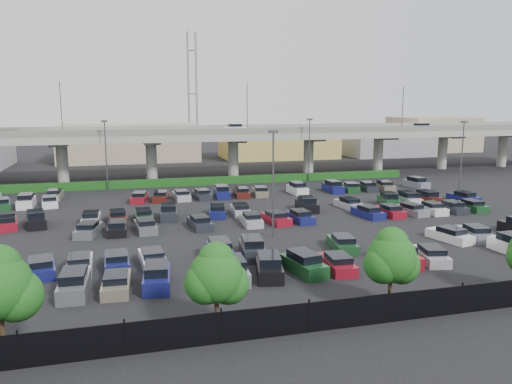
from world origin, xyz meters
TOP-DOWN VIEW (x-y plane):
  - ground at (0.00, 0.00)m, footprint 280.00×280.00m
  - overpass at (-0.22, 32.01)m, footprint 150.00×13.00m
  - hedge at (0.00, 25.00)m, footprint 66.00×1.60m
  - fence at (-0.05, -28.00)m, footprint 70.00×0.10m
  - tree_row at (0.70, -26.53)m, footprint 65.07×3.66m
  - parked_cars at (-0.12, -3.42)m, footprint 62.94×41.65m
  - light_poles at (-4.13, 2.00)m, footprint 66.90×48.38m
  - distant_buildings at (12.38, 61.81)m, footprint 138.00×24.00m
  - comm_tower at (4.00, 74.00)m, footprint 2.40×2.40m

SIDE VIEW (x-z plane):
  - ground at x=0.00m, z-range 0.00..0.00m
  - hedge at x=0.00m, z-range 0.00..1.10m
  - parked_cars at x=-0.12m, z-range -0.22..1.45m
  - fence at x=-0.05m, z-range -0.10..1.90m
  - tree_row at x=0.70m, z-range 0.55..6.49m
  - distant_buildings at x=12.38m, z-range -0.76..8.24m
  - light_poles at x=-4.13m, z-range 1.09..11.39m
  - overpass at x=-0.22m, z-range -0.93..14.87m
  - comm_tower at x=4.00m, z-range 0.61..30.61m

